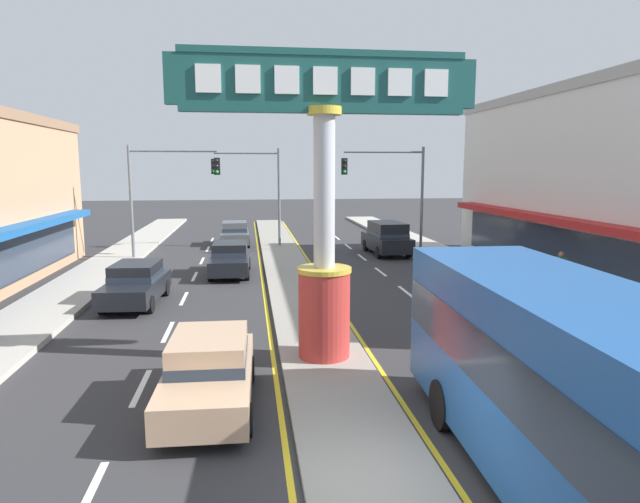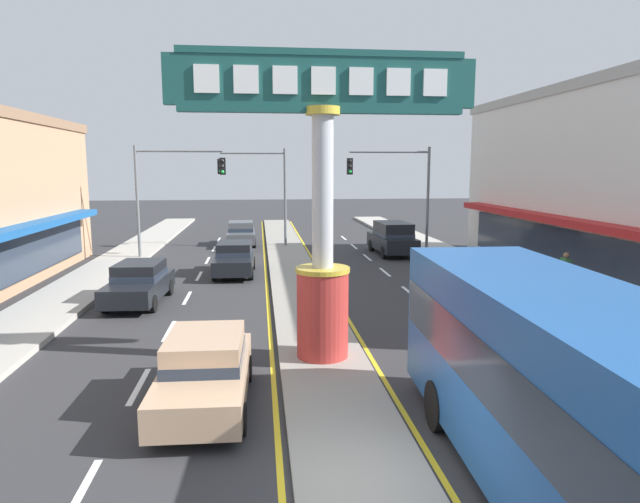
{
  "view_description": "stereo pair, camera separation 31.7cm",
  "coord_description": "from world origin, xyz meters",
  "px_view_note": "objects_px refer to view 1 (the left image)",
  "views": [
    {
      "loc": [
        -1.91,
        -7.74,
        5.03
      ],
      "look_at": [
        0.16,
        8.03,
        2.6
      ],
      "focal_mm": 30.93,
      "sensor_mm": 36.0,
      "label": 1
    },
    {
      "loc": [
        -1.6,
        -7.78,
        5.03
      ],
      "look_at": [
        0.16,
        8.03,
        2.6
      ],
      "focal_mm": 30.93,
      "sensor_mm": 36.0,
      "label": 2
    }
  ],
  "objects_px": {
    "bus_near_right_lane": "(615,413)",
    "pedestrian_near_kerb": "(560,270)",
    "traffic_light_left_side": "(164,182)",
    "storefront_right": "(632,184)",
    "traffic_light_right_side": "(393,181)",
    "sedan_far_right_lane": "(209,371)",
    "sedan_far_left_oncoming": "(235,233)",
    "sedan_near_left_lane": "(230,258)",
    "district_sign": "(324,214)",
    "traffic_light_median_far": "(255,181)",
    "suv_mid_left_lane": "(387,238)",
    "sedan_kerb_right": "(136,283)"
  },
  "relations": [
    {
      "from": "bus_near_right_lane",
      "to": "pedestrian_near_kerb",
      "type": "bearing_deg",
      "value": 61.47
    },
    {
      "from": "bus_near_right_lane",
      "to": "traffic_light_left_side",
      "type": "bearing_deg",
      "value": 110.54
    },
    {
      "from": "storefront_right",
      "to": "traffic_light_right_side",
      "type": "height_order",
      "value": "storefront_right"
    },
    {
      "from": "bus_near_right_lane",
      "to": "storefront_right",
      "type": "bearing_deg",
      "value": 53.26
    },
    {
      "from": "sedan_far_right_lane",
      "to": "sedan_far_left_oncoming",
      "type": "bearing_deg",
      "value": 90.01
    },
    {
      "from": "bus_near_right_lane",
      "to": "sedan_far_left_oncoming",
      "type": "bearing_deg",
      "value": 100.61
    },
    {
      "from": "pedestrian_near_kerb",
      "to": "bus_near_right_lane",
      "type": "bearing_deg",
      "value": -118.53
    },
    {
      "from": "traffic_light_left_side",
      "to": "bus_near_right_lane",
      "type": "height_order",
      "value": "traffic_light_left_side"
    },
    {
      "from": "sedan_near_left_lane",
      "to": "bus_near_right_lane",
      "type": "bearing_deg",
      "value": -74.22
    },
    {
      "from": "district_sign",
      "to": "traffic_light_median_far",
      "type": "height_order",
      "value": "district_sign"
    },
    {
      "from": "district_sign",
      "to": "pedestrian_near_kerb",
      "type": "height_order",
      "value": "district_sign"
    },
    {
      "from": "storefront_right",
      "to": "suv_mid_left_lane",
      "type": "height_order",
      "value": "storefront_right"
    },
    {
      "from": "district_sign",
      "to": "bus_near_right_lane",
      "type": "distance_m",
      "value": 8.27
    },
    {
      "from": "district_sign",
      "to": "sedan_near_left_lane",
      "type": "relative_size",
      "value": 1.78
    },
    {
      "from": "district_sign",
      "to": "sedan_far_right_lane",
      "type": "bearing_deg",
      "value": -138.91
    },
    {
      "from": "suv_mid_left_lane",
      "to": "sedan_near_left_lane",
      "type": "bearing_deg",
      "value": -150.21
    },
    {
      "from": "sedan_kerb_right",
      "to": "traffic_light_left_side",
      "type": "bearing_deg",
      "value": 91.66
    },
    {
      "from": "suv_mid_left_lane",
      "to": "pedestrian_near_kerb",
      "type": "relative_size",
      "value": 2.84
    },
    {
      "from": "bus_near_right_lane",
      "to": "suv_mid_left_lane",
      "type": "bearing_deg",
      "value": 82.42
    },
    {
      "from": "district_sign",
      "to": "sedan_near_left_lane",
      "type": "xyz_separation_m",
      "value": [
        -2.79,
        12.2,
        -3.07
      ]
    },
    {
      "from": "traffic_light_median_far",
      "to": "sedan_kerb_right",
      "type": "distance_m",
      "value": 15.03
    },
    {
      "from": "sedan_kerb_right",
      "to": "pedestrian_near_kerb",
      "type": "distance_m",
      "value": 16.16
    },
    {
      "from": "storefront_right",
      "to": "traffic_light_left_side",
      "type": "height_order",
      "value": "storefront_right"
    },
    {
      "from": "sedan_near_left_lane",
      "to": "suv_mid_left_lane",
      "type": "bearing_deg",
      "value": 29.79
    },
    {
      "from": "district_sign",
      "to": "traffic_light_median_far",
      "type": "distance_m",
      "value": 20.9
    },
    {
      "from": "sedan_kerb_right",
      "to": "traffic_light_right_side",
      "type": "bearing_deg",
      "value": 39.51
    },
    {
      "from": "traffic_light_median_far",
      "to": "sedan_far_right_lane",
      "type": "xyz_separation_m",
      "value": [
        -1.34,
        -23.28,
        -3.41
      ]
    },
    {
      "from": "district_sign",
      "to": "traffic_light_median_far",
      "type": "bearing_deg",
      "value": 93.98
    },
    {
      "from": "traffic_light_right_side",
      "to": "pedestrian_near_kerb",
      "type": "relative_size",
      "value": 3.77
    },
    {
      "from": "traffic_light_left_side",
      "to": "sedan_far_right_lane",
      "type": "relative_size",
      "value": 1.43
    },
    {
      "from": "traffic_light_left_side",
      "to": "sedan_far_right_lane",
      "type": "distance_m",
      "value": 19.99
    },
    {
      "from": "traffic_light_median_far",
      "to": "suv_mid_left_lane",
      "type": "relative_size",
      "value": 1.32
    },
    {
      "from": "sedan_near_left_lane",
      "to": "sedan_kerb_right",
      "type": "bearing_deg",
      "value": -122.18
    },
    {
      "from": "district_sign",
      "to": "bus_near_right_lane",
      "type": "bearing_deg",
      "value": -69.67
    },
    {
      "from": "bus_near_right_lane",
      "to": "suv_mid_left_lane",
      "type": "distance_m",
      "value": 25.05
    },
    {
      "from": "traffic_light_median_far",
      "to": "sedan_far_right_lane",
      "type": "bearing_deg",
      "value": -93.28
    },
    {
      "from": "traffic_light_right_side",
      "to": "traffic_light_median_far",
      "type": "height_order",
      "value": "same"
    },
    {
      "from": "traffic_light_left_side",
      "to": "traffic_light_right_side",
      "type": "xyz_separation_m",
      "value": [
        12.75,
        0.3,
        0.0
      ]
    },
    {
      "from": "sedan_near_left_lane",
      "to": "suv_mid_left_lane",
      "type": "relative_size",
      "value": 0.93
    },
    {
      "from": "district_sign",
      "to": "traffic_light_right_side",
      "type": "height_order",
      "value": "district_sign"
    },
    {
      "from": "traffic_light_right_side",
      "to": "sedan_near_left_lane",
      "type": "distance_m",
      "value": 11.01
    },
    {
      "from": "storefront_right",
      "to": "traffic_light_left_side",
      "type": "distance_m",
      "value": 22.76
    },
    {
      "from": "sedan_far_left_oncoming",
      "to": "sedan_kerb_right",
      "type": "distance_m",
      "value": 15.65
    },
    {
      "from": "traffic_light_left_side",
      "to": "traffic_light_median_far",
      "type": "relative_size",
      "value": 1.0
    },
    {
      "from": "pedestrian_near_kerb",
      "to": "traffic_light_right_side",
      "type": "bearing_deg",
      "value": 107.71
    },
    {
      "from": "pedestrian_near_kerb",
      "to": "sedan_far_right_lane",
      "type": "bearing_deg",
      "value": -147.33
    },
    {
      "from": "traffic_light_right_side",
      "to": "sedan_kerb_right",
      "type": "relative_size",
      "value": 1.41
    },
    {
      "from": "traffic_light_left_side",
      "to": "suv_mid_left_lane",
      "type": "distance_m",
      "value": 12.89
    },
    {
      "from": "storefront_right",
      "to": "sedan_far_left_oncoming",
      "type": "relative_size",
      "value": 4.78
    },
    {
      "from": "traffic_light_left_side",
      "to": "suv_mid_left_lane",
      "type": "bearing_deg",
      "value": 1.62
    }
  ]
}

